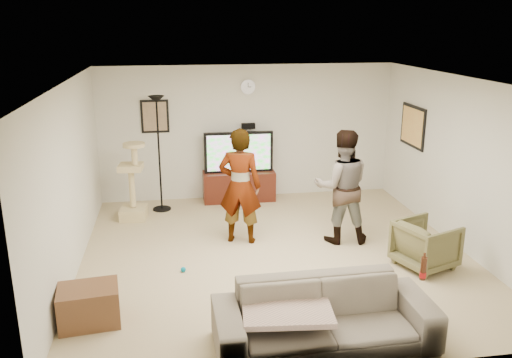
{
  "coord_description": "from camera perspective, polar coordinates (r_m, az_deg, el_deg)",
  "views": [
    {
      "loc": [
        -1.39,
        -6.96,
        3.25
      ],
      "look_at": [
        -0.25,
        0.2,
        1.09
      ],
      "focal_mm": 37.3,
      "sensor_mm": 36.0,
      "label": 1
    }
  ],
  "objects": [
    {
      "name": "floor",
      "position": [
        7.81,
        2.08,
        -8.12
      ],
      "size": [
        5.5,
        5.5,
        0.02
      ],
      "primitive_type": "cube",
      "color": "tan",
      "rests_on": "ground"
    },
    {
      "name": "ceiling",
      "position": [
        7.13,
        2.29,
        10.6
      ],
      "size": [
        5.5,
        5.5,
        0.02
      ],
      "primitive_type": "cube",
      "color": "white",
      "rests_on": "wall_back"
    },
    {
      "name": "wall_back",
      "position": [
        10.01,
        -0.88,
        5.04
      ],
      "size": [
        5.5,
        0.04,
        2.5
      ],
      "primitive_type": "cube",
      "color": "silver",
      "rests_on": "floor"
    },
    {
      "name": "wall_front",
      "position": [
        4.86,
        8.51,
        -7.91
      ],
      "size": [
        5.5,
        0.04,
        2.5
      ],
      "primitive_type": "cube",
      "color": "silver",
      "rests_on": "floor"
    },
    {
      "name": "wall_left",
      "position": [
        7.37,
        -19.31,
        -0.14
      ],
      "size": [
        0.04,
        5.5,
        2.5
      ],
      "primitive_type": "cube",
      "color": "silver",
      "rests_on": "floor"
    },
    {
      "name": "wall_right",
      "position": [
        8.34,
        21.06,
        1.57
      ],
      "size": [
        0.04,
        5.5,
        2.5
      ],
      "primitive_type": "cube",
      "color": "silver",
      "rests_on": "floor"
    },
    {
      "name": "wall_clock",
      "position": [
        9.85,
        -0.87,
        9.86
      ],
      "size": [
        0.26,
        0.04,
        0.26
      ],
      "primitive_type": "cylinder",
      "rotation": [
        1.57,
        0.0,
        0.0
      ],
      "color": "silver",
      "rests_on": "wall_back"
    },
    {
      "name": "wall_speaker",
      "position": [
        9.93,
        -0.83,
        5.71
      ],
      "size": [
        0.25,
        0.1,
        0.1
      ],
      "primitive_type": "cube",
      "color": "black",
      "rests_on": "wall_back"
    },
    {
      "name": "picture_back",
      "position": [
        9.83,
        -10.79,
        6.61
      ],
      "size": [
        0.42,
        0.03,
        0.52
      ],
      "primitive_type": "cube",
      "color": "#8A7056",
      "rests_on": "wall_back"
    },
    {
      "name": "picture_right",
      "position": [
        9.66,
        16.46,
        5.45
      ],
      "size": [
        0.03,
        0.78,
        0.62
      ],
      "primitive_type": "cube",
      "color": "#F5AB57",
      "rests_on": "wall_right"
    },
    {
      "name": "tv_stand",
      "position": [
        9.99,
        -1.84,
        -0.75
      ],
      "size": [
        1.33,
        0.45,
        0.56
      ],
      "primitive_type": "cube",
      "color": "#3F170E",
      "rests_on": "floor"
    },
    {
      "name": "console_box",
      "position": [
        9.71,
        -0.98,
        -2.78
      ],
      "size": [
        0.4,
        0.3,
        0.07
      ],
      "primitive_type": "cube",
      "color": "silver",
      "rests_on": "floor"
    },
    {
      "name": "tv",
      "position": [
        9.81,
        -1.87,
        2.9
      ],
      "size": [
        1.27,
        0.08,
        0.75
      ],
      "primitive_type": "cube",
      "color": "black",
      "rests_on": "tv_stand"
    },
    {
      "name": "tv_screen",
      "position": [
        9.77,
        -1.84,
        2.84
      ],
      "size": [
        1.17,
        0.01,
        0.66
      ],
      "primitive_type": "cube",
      "color": "#1BE81E",
      "rests_on": "tv"
    },
    {
      "name": "floor_lamp",
      "position": [
        9.43,
        -10.35,
        2.61
      ],
      "size": [
        0.32,
        0.32,
        2.04
      ],
      "primitive_type": "cylinder",
      "color": "black",
      "rests_on": "floor"
    },
    {
      "name": "cat_tree",
      "position": [
        9.17,
        -13.2,
        -0.21
      ],
      "size": [
        0.47,
        0.47,
        1.34
      ],
      "primitive_type": "cube",
      "rotation": [
        0.0,
        0.0,
        -0.1
      ],
      "color": "#CCB781",
      "rests_on": "floor"
    },
    {
      "name": "person_left",
      "position": [
        7.95,
        -1.73,
        -0.77
      ],
      "size": [
        0.74,
        0.59,
        1.76
      ],
      "primitive_type": "imported",
      "rotation": [
        0.0,
        0.0,
        2.85
      ],
      "color": "gray",
      "rests_on": "floor"
    },
    {
      "name": "person_right",
      "position": [
        8.07,
        9.19,
        -0.81
      ],
      "size": [
        0.92,
        0.76,
        1.74
      ],
      "primitive_type": "imported",
      "rotation": [
        0.0,
        0.0,
        3.02
      ],
      "color": "#324F98",
      "rests_on": "floor"
    },
    {
      "name": "sofa",
      "position": [
        5.7,
        7.33,
        -14.36
      ],
      "size": [
        2.29,
        0.93,
        0.66
      ],
      "primitive_type": "imported",
      "rotation": [
        0.0,
        0.0,
        0.02
      ],
      "color": "#6E6457",
      "rests_on": "floor"
    },
    {
      "name": "throw_blanket",
      "position": [
        5.55,
        3.33,
        -13.76
      ],
      "size": [
        0.97,
        0.79,
        0.06
      ],
      "primitive_type": "cube",
      "rotation": [
        0.0,
        0.0,
        -0.1
      ],
      "color": "#CEAA9A",
      "rests_on": "sofa"
    },
    {
      "name": "beer_bottle",
      "position": [
        5.85,
        17.51,
        -9.15
      ],
      "size": [
        0.06,
        0.06,
        0.25
      ],
      "primitive_type": "cylinder",
      "color": "#472010",
      "rests_on": "sofa"
    },
    {
      "name": "armchair",
      "position": [
        7.66,
        17.74,
        -6.71
      ],
      "size": [
        0.92,
        0.9,
        0.65
      ],
      "primitive_type": "imported",
      "rotation": [
        0.0,
        0.0,
        1.93
      ],
      "color": "brown",
      "rests_on": "floor"
    },
    {
      "name": "side_table",
      "position": [
        6.35,
        -17.47,
        -12.79
      ],
      "size": [
        0.71,
        0.56,
        0.44
      ],
      "primitive_type": "cube",
      "rotation": [
        0.0,
        0.0,
        0.12
      ],
      "color": "brown",
      "rests_on": "floor"
    },
    {
      "name": "toy_ball",
      "position": [
        7.34,
        -7.81,
        -9.59
      ],
      "size": [
        0.07,
        0.07,
        0.07
      ],
      "primitive_type": "sphere",
      "color": "#007599",
      "rests_on": "floor"
    }
  ]
}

